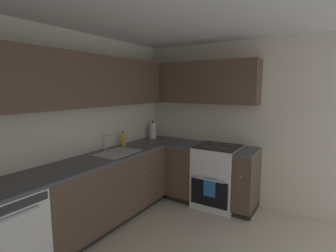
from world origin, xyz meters
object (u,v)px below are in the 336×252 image
(oven_range, at_px, (218,175))
(paper_towel_roll, at_px, (153,131))
(soap_bottle, at_px, (123,139))
(dishwasher, at_px, (1,238))

(oven_range, distance_m, paper_towel_roll, 1.33)
(oven_range, relative_size, soap_bottle, 4.70)
(dishwasher, distance_m, oven_range, 2.75)
(dishwasher, relative_size, paper_towel_roll, 2.69)
(dishwasher, relative_size, oven_range, 0.82)
(soap_bottle, bearing_deg, oven_range, -60.23)
(oven_range, xyz_separation_m, soap_bottle, (-0.70, 1.22, 0.54))
(oven_range, relative_size, paper_towel_roll, 3.27)
(soap_bottle, height_order, paper_towel_roll, paper_towel_roll)
(oven_range, xyz_separation_m, paper_towel_roll, (0.03, 1.20, 0.57))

